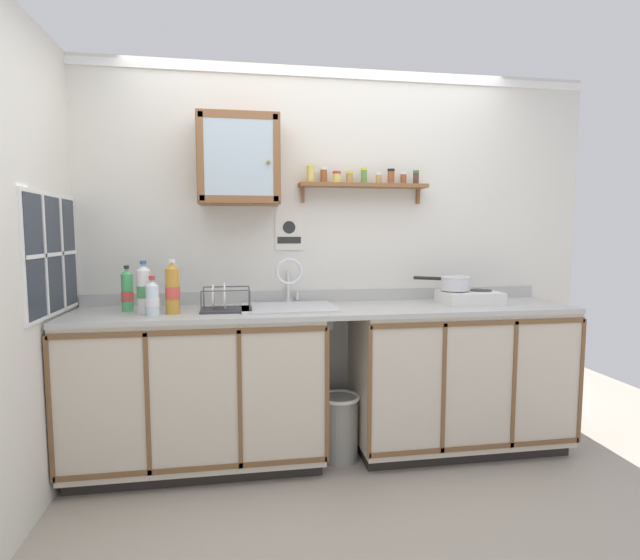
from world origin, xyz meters
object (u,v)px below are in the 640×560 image
at_px(bottle_water_blue_3, 173,290).
at_px(trash_bin, 339,426).
at_px(hot_plate_stove, 469,297).
at_px(bottle_water_clear_0, 152,298).
at_px(warning_sign, 289,232).
at_px(bottle_juice_amber_1, 173,289).
at_px(sink, 289,310).
at_px(wall_cabinet, 239,160).
at_px(dish_rack, 225,305).
at_px(bottle_soda_green_2, 127,291).
at_px(bottle_opaque_white_4, 144,289).
at_px(saucepan, 455,283).

relative_size(bottle_water_blue_3, trash_bin, 0.62).
height_order(hot_plate_stove, bottle_water_clear_0, bottle_water_clear_0).
xyz_separation_m(bottle_water_clear_0, warning_sign, (0.81, 0.40, 0.37)).
height_order(bottle_juice_amber_1, warning_sign, warning_sign).
distance_m(sink, wall_cabinet, 0.97).
bearing_deg(dish_rack, wall_cabinet, 60.31).
height_order(sink, bottle_soda_green_2, sink).
relative_size(wall_cabinet, trash_bin, 1.32).
bearing_deg(trash_bin, bottle_soda_green_2, 175.40).
distance_m(bottle_juice_amber_1, bottle_soda_green_2, 0.31).
height_order(bottle_opaque_white_4, wall_cabinet, wall_cabinet).
relative_size(saucepan, wall_cabinet, 0.62).
distance_m(hot_plate_stove, dish_rack, 1.57).
bearing_deg(bottle_water_clear_0, hot_plate_stove, 4.02).
distance_m(dish_rack, trash_bin, 1.05).
bearing_deg(bottle_opaque_white_4, warning_sign, 19.32).
relative_size(sink, hot_plate_stove, 1.56).
xyz_separation_m(sink, bottle_water_blue_3, (-0.69, 0.03, 0.13)).
relative_size(bottle_soda_green_2, wall_cabinet, 0.50).
xyz_separation_m(dish_rack, trash_bin, (0.70, -0.02, -0.78)).
bearing_deg(dish_rack, trash_bin, -1.59).
xyz_separation_m(bottle_water_blue_3, bottle_opaque_white_4, (-0.15, -0.10, 0.02)).
bearing_deg(wall_cabinet, bottle_opaque_white_4, -161.64).
bearing_deg(bottle_soda_green_2, hot_plate_stove, -1.32).
bearing_deg(saucepan, dish_rack, -177.80).
bearing_deg(sink, bottle_water_clear_0, -168.55).
distance_m(bottle_water_blue_3, trash_bin, 1.33).
bearing_deg(bottle_water_blue_3, bottle_soda_green_2, -179.16).
distance_m(bottle_soda_green_2, wall_cabinet, 1.03).
bearing_deg(bottle_juice_amber_1, bottle_water_blue_3, 96.74).
relative_size(saucepan, dish_rack, 1.13).
xyz_separation_m(bottle_juice_amber_1, warning_sign, (0.71, 0.36, 0.32)).
distance_m(bottle_opaque_white_4, dish_rack, 0.47).
xyz_separation_m(sink, saucepan, (1.09, 0.00, 0.15)).
distance_m(saucepan, bottle_water_blue_3, 1.79).
bearing_deg(wall_cabinet, bottle_soda_green_2, -172.31).
bearing_deg(bottle_juice_amber_1, bottle_opaque_white_4, 162.86).
relative_size(warning_sign, trash_bin, 0.58).
height_order(wall_cabinet, trash_bin, wall_cabinet).
xyz_separation_m(bottle_juice_amber_1, wall_cabinet, (0.39, 0.23, 0.76)).
relative_size(bottle_soda_green_2, bottle_opaque_white_4, 0.89).
bearing_deg(sink, bottle_water_blue_3, 177.27).
bearing_deg(bottle_soda_green_2, bottle_water_blue_3, 0.84).
bearing_deg(bottle_soda_green_2, trash_bin, -4.60).
relative_size(hot_plate_stove, warning_sign, 1.52).
bearing_deg(warning_sign, hot_plate_stove, -12.78).
bearing_deg(bottle_soda_green_2, dish_rack, -8.27).
relative_size(bottle_soda_green_2, bottle_water_blue_3, 1.05).
bearing_deg(hot_plate_stove, bottle_soda_green_2, 178.68).
bearing_deg(sink, trash_bin, -13.16).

